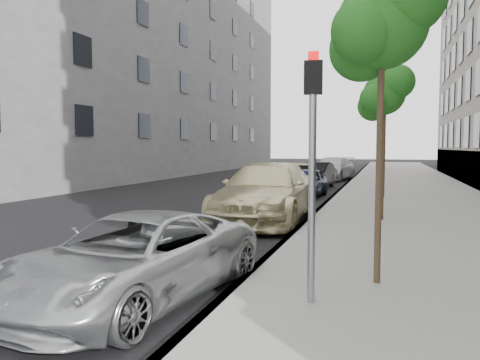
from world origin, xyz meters
The scene contains 12 objects.
ground centered at (0.00, 0.00, 0.00)m, with size 160.00×160.00×0.00m, color black.
sidewalk centered at (4.30, 24.00, 0.07)m, with size 6.40×72.00×0.14m, color gray.
curb centered at (1.18, 24.00, 0.07)m, with size 0.15×72.00×0.14m, color #9E9B93.
tree_near centered at (3.23, 1.50, 4.02)m, with size 1.68×1.48×4.71m.
tree_mid centered at (3.23, 8.00, 3.68)m, with size 1.56×1.36×4.31m.
tree_far centered at (3.23, 14.50, 4.36)m, with size 1.80×1.60×5.12m.
signal_pole centered at (2.38, 0.30, 2.19)m, with size 0.26×0.21×3.29m.
minivan centered at (-0.10, 0.02, 0.62)m, with size 2.06×4.48×1.24m, color #ADB1B2.
suv centered at (-0.10, 7.68, 0.86)m, with size 2.41×5.92×1.72m, color beige.
sedan_blue centered at (-0.10, 14.54, 0.65)m, with size 1.53×3.80×1.29m, color #0F1733.
sedan_black centered at (-0.32, 19.14, 0.69)m, with size 1.46×4.19×1.38m, color black.
sedan_rear centered at (-0.10, 25.46, 0.76)m, with size 2.13×5.23×1.52m, color #A9ACB1.
Camera 1 is at (3.30, -5.82, 2.21)m, focal length 35.00 mm.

